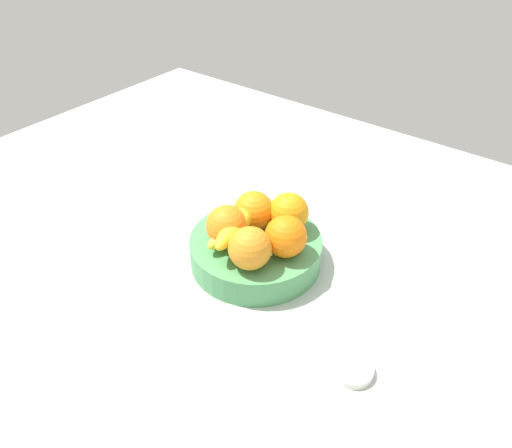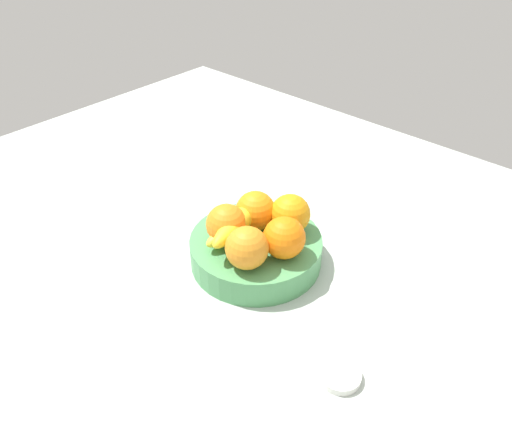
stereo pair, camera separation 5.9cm
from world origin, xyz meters
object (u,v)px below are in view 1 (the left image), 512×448
orange_front_right (289,213)px  orange_back_left (227,226)px  fruit_bowl (256,252)px  banana_bunch (239,225)px  orange_front_left (285,237)px  jar_lid (352,370)px  orange_center (254,211)px  orange_back_right (250,248)px

orange_front_right → orange_back_left: (-6.70, -10.48, 0.00)cm
fruit_bowl → banana_bunch: bearing=-159.8°
orange_front_left → jar_lid: bearing=-28.8°
jar_lid → orange_center: bearing=154.4°
orange_back_right → banana_bunch: 8.32cm
jar_lid → orange_front_right: bearing=143.8°
fruit_bowl → banana_bunch: 6.75cm
orange_front_left → orange_back_left: size_ratio=1.00×
orange_front_right → jar_lid: 32.32cm
orange_back_right → jar_lid: orange_back_right is taller
orange_center → banana_bunch: size_ratio=0.42×
orange_back_right → jar_lid: (24.32, -5.31, -8.78)cm
orange_front_right → banana_bunch: 9.92cm
orange_front_left → orange_back_left: bearing=-159.9°
fruit_bowl → jar_lid: bearing=-22.5°
orange_back_left → orange_back_right: (7.49, -2.57, 0.00)cm
fruit_bowl → banana_bunch: size_ratio=1.36×
orange_front_left → orange_back_left: (-10.52, -3.85, 0.00)cm
orange_back_left → jar_lid: size_ratio=1.20×
orange_center → orange_back_left: (-1.05, -6.83, 0.00)cm
fruit_bowl → orange_front_left: (6.45, 0.23, 6.65)cm
fruit_bowl → orange_back_right: size_ratio=3.28×
orange_front_left → orange_back_right: bearing=-115.3°
orange_center → jar_lid: bearing=-25.6°
fruit_bowl → orange_center: 7.98cm
orange_center → jar_lid: orange_center is taller
orange_front_right → orange_back_left: size_ratio=1.00×
orange_back_left → jar_lid: bearing=-13.9°
orange_back_left → orange_center: bearing=81.3°
orange_front_right → orange_back_left: bearing=-122.6°
orange_back_left → banana_bunch: 2.74cm
orange_front_left → banana_bunch: bearing=-171.8°
orange_center → orange_back_right: (6.44, -9.40, 0.00)cm
orange_center → banana_bunch: (-0.14, -4.37, -0.80)cm
orange_back_left → orange_back_right: size_ratio=1.00×
banana_bunch → jar_lid: size_ratio=2.88×
orange_back_right → orange_center: bearing=124.4°
fruit_bowl → orange_back_left: size_ratio=3.28×
banana_bunch → orange_back_right: bearing=-37.4°
orange_back_left → banana_bunch: bearing=69.8°
fruit_bowl → orange_back_left: 8.60cm
jar_lid → banana_bunch: bearing=161.5°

